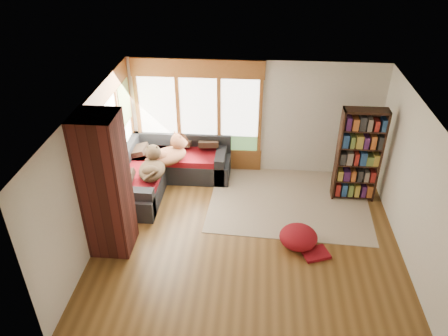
% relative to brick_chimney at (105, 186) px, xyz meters
% --- Properties ---
extents(floor, '(5.50, 5.50, 0.00)m').
position_rel_brick_chimney_xyz_m(floor, '(2.40, 0.35, -1.30)').
color(floor, '#583918').
rests_on(floor, ground).
extents(ceiling, '(5.50, 5.50, 0.00)m').
position_rel_brick_chimney_xyz_m(ceiling, '(2.40, 0.35, 1.30)').
color(ceiling, white).
extents(wall_back, '(5.50, 0.04, 2.60)m').
position_rel_brick_chimney_xyz_m(wall_back, '(2.40, 2.85, 0.00)').
color(wall_back, silver).
rests_on(wall_back, ground).
extents(wall_front, '(5.50, 0.04, 2.60)m').
position_rel_brick_chimney_xyz_m(wall_front, '(2.40, -2.15, 0.00)').
color(wall_front, silver).
rests_on(wall_front, ground).
extents(wall_left, '(0.04, 5.00, 2.60)m').
position_rel_brick_chimney_xyz_m(wall_left, '(-0.35, 0.35, 0.00)').
color(wall_left, silver).
rests_on(wall_left, ground).
extents(wall_right, '(0.04, 5.00, 2.60)m').
position_rel_brick_chimney_xyz_m(wall_right, '(5.15, 0.35, 0.00)').
color(wall_right, silver).
rests_on(wall_right, ground).
extents(windows_back, '(2.82, 0.10, 1.90)m').
position_rel_brick_chimney_xyz_m(windows_back, '(1.20, 2.82, 0.05)').
color(windows_back, brown).
rests_on(windows_back, wall_back).
extents(windows_left, '(0.10, 2.62, 1.90)m').
position_rel_brick_chimney_xyz_m(windows_left, '(-0.32, 1.55, 0.05)').
color(windows_left, brown).
rests_on(windows_left, wall_left).
extents(roller_blind, '(0.03, 0.72, 0.90)m').
position_rel_brick_chimney_xyz_m(roller_blind, '(-0.29, 2.38, 0.45)').
color(roller_blind, '#829959').
rests_on(roller_blind, wall_left).
extents(brick_chimney, '(0.70, 0.70, 2.60)m').
position_rel_brick_chimney_xyz_m(brick_chimney, '(0.00, 0.00, 0.00)').
color(brick_chimney, '#471914').
rests_on(brick_chimney, ground).
extents(sectional_sofa, '(2.20, 2.20, 0.80)m').
position_rel_brick_chimney_xyz_m(sectional_sofa, '(0.45, 2.05, -1.00)').
color(sectional_sofa, black).
rests_on(sectional_sofa, ground).
extents(area_rug, '(3.38, 2.65, 0.01)m').
position_rel_brick_chimney_xyz_m(area_rug, '(3.22, 1.63, -1.29)').
color(area_rug, beige).
rests_on(area_rug, ground).
extents(bookshelf, '(0.86, 0.29, 2.01)m').
position_rel_brick_chimney_xyz_m(bookshelf, '(4.54, 1.89, -0.29)').
color(bookshelf, black).
rests_on(bookshelf, ground).
extents(pouf, '(0.91, 0.91, 0.37)m').
position_rel_brick_chimney_xyz_m(pouf, '(3.32, 0.27, -1.10)').
color(pouf, maroon).
rests_on(pouf, area_rug).
extents(dog_tan, '(1.03, 1.04, 0.52)m').
position_rel_brick_chimney_xyz_m(dog_tan, '(0.68, 2.06, -0.50)').
color(dog_tan, brown).
rests_on(dog_tan, sectional_sofa).
extents(dog_brindle, '(0.60, 0.90, 0.47)m').
position_rel_brick_chimney_xyz_m(dog_brindle, '(0.41, 1.53, -0.53)').
color(dog_brindle, black).
rests_on(dog_brindle, sectional_sofa).
extents(throw_pillows, '(1.98, 1.68, 0.45)m').
position_rel_brick_chimney_xyz_m(throw_pillows, '(0.53, 2.10, -0.53)').
color(throw_pillows, black).
rests_on(throw_pillows, sectional_sofa).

